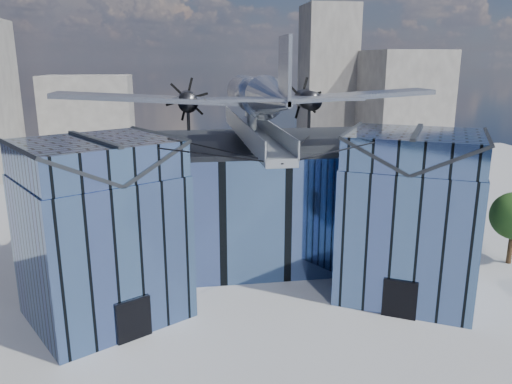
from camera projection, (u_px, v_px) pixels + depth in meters
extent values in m
plane|color=gray|center=(260.00, 296.00, 35.89)|extent=(120.00, 120.00, 0.00)
cube|color=#4A6598|center=(244.00, 199.00, 43.27)|extent=(28.00, 14.00, 9.50)
cube|color=#23252A|center=(243.00, 142.00, 42.00)|extent=(28.00, 14.00, 0.40)
cube|color=#4A6598|center=(103.00, 247.00, 32.15)|extent=(11.79, 11.43, 9.50)
cube|color=#4A6598|center=(95.00, 158.00, 30.65)|extent=(11.56, 11.20, 2.20)
cube|color=#23252A|center=(58.00, 162.00, 29.28)|extent=(7.98, 9.23, 2.40)
cube|color=#23252A|center=(129.00, 154.00, 32.02)|extent=(7.98, 9.23, 2.40)
cube|color=#23252A|center=(94.00, 139.00, 30.36)|extent=(4.30, 7.10, 0.18)
cube|color=black|center=(134.00, 320.00, 29.98)|extent=(2.03, 1.32, 2.60)
cube|color=black|center=(165.00, 232.00, 34.88)|extent=(0.34, 0.34, 9.50)
cube|color=#4A6598|center=(409.00, 230.00, 35.29)|extent=(11.79, 11.43, 9.50)
cube|color=#4A6598|center=(416.00, 149.00, 33.80)|extent=(11.56, 11.20, 2.20)
cube|color=#23252A|center=(382.00, 147.00, 34.58)|extent=(7.98, 9.23, 2.40)
cube|color=#23252A|center=(451.00, 151.00, 33.01)|extent=(7.98, 9.23, 2.40)
cube|color=#23252A|center=(417.00, 132.00, 33.50)|extent=(4.30, 7.10, 0.18)
cube|color=black|center=(400.00, 299.00, 32.52)|extent=(2.03, 1.32, 2.60)
cube|color=black|center=(346.00, 223.00, 36.86)|extent=(0.34, 0.34, 9.50)
cube|color=#9499A1|center=(253.00, 135.00, 36.39)|extent=(1.80, 21.00, 0.50)
cube|color=#9499A1|center=(241.00, 127.00, 36.09)|extent=(0.08, 21.00, 1.10)
cube|color=#9499A1|center=(265.00, 126.00, 36.36)|extent=(0.08, 21.00, 1.10)
cylinder|color=#9499A1|center=(237.00, 128.00, 45.64)|extent=(0.44, 0.44, 1.35)
cylinder|color=#9499A1|center=(246.00, 137.00, 39.91)|extent=(0.44, 0.44, 1.35)
cylinder|color=#9499A1|center=(254.00, 146.00, 36.09)|extent=(0.44, 0.44, 1.35)
cylinder|color=#9499A1|center=(252.00, 121.00, 36.63)|extent=(0.70, 0.70, 1.40)
cylinder|color=black|center=(181.00, 151.00, 28.37)|extent=(10.55, 6.08, 0.69)
cylinder|color=black|center=(358.00, 146.00, 29.94)|extent=(10.55, 6.08, 0.69)
cylinder|color=black|center=(214.00, 148.00, 34.17)|extent=(6.09, 17.04, 1.19)
cylinder|color=black|center=(299.00, 146.00, 35.07)|extent=(6.09, 17.04, 1.19)
cylinder|color=#A6ABB3|center=(252.00, 94.00, 36.13)|extent=(2.50, 11.00, 2.50)
sphere|color=#A6ABB3|center=(242.00, 90.00, 41.38)|extent=(2.50, 2.50, 2.50)
cube|color=black|center=(244.00, 82.00, 40.25)|extent=(1.60, 1.40, 0.50)
cone|color=#A6ABB3|center=(276.00, 100.00, 27.46)|extent=(2.50, 7.00, 2.50)
cube|color=#A6ABB3|center=(285.00, 71.00, 24.85)|extent=(0.18, 2.40, 3.40)
cube|color=#A6ABB3|center=(284.00, 99.00, 25.30)|extent=(8.00, 1.80, 0.14)
cube|color=#A6ABB3|center=(154.00, 99.00, 36.11)|extent=(14.00, 3.20, 1.08)
cylinder|color=black|center=(188.00, 101.00, 37.11)|extent=(1.44, 3.20, 1.44)
cone|color=black|center=(187.00, 99.00, 38.83)|extent=(0.70, 0.70, 0.70)
cube|color=black|center=(187.00, 99.00, 38.97)|extent=(1.05, 0.06, 3.33)
cube|color=black|center=(187.00, 99.00, 38.97)|extent=(2.53, 0.06, 2.53)
cube|color=black|center=(187.00, 99.00, 38.97)|extent=(3.33, 0.06, 1.05)
cylinder|color=black|center=(188.00, 119.00, 36.85)|extent=(0.24, 0.24, 1.75)
cube|color=#A6ABB3|center=(340.00, 97.00, 38.21)|extent=(14.00, 3.20, 1.08)
cylinder|color=black|center=(308.00, 100.00, 38.48)|extent=(1.44, 3.20, 1.44)
cone|color=black|center=(302.00, 98.00, 40.20)|extent=(0.70, 0.70, 0.70)
cube|color=black|center=(301.00, 98.00, 40.35)|extent=(1.05, 0.06, 3.33)
cube|color=black|center=(301.00, 98.00, 40.35)|extent=(2.53, 0.06, 2.53)
cube|color=black|center=(301.00, 98.00, 40.35)|extent=(3.33, 0.06, 1.05)
cylinder|color=black|center=(309.00, 116.00, 38.23)|extent=(0.24, 0.24, 1.75)
cube|color=gray|center=(401.00, 105.00, 84.22)|extent=(12.00, 14.00, 18.00)
cube|color=gray|center=(90.00, 118.00, 83.63)|extent=(14.00, 10.00, 14.00)
cube|color=gray|center=(327.00, 79.00, 91.25)|extent=(9.00, 9.00, 26.00)
cylinder|color=#362515|center=(510.00, 246.00, 41.29)|extent=(0.45, 0.45, 2.97)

